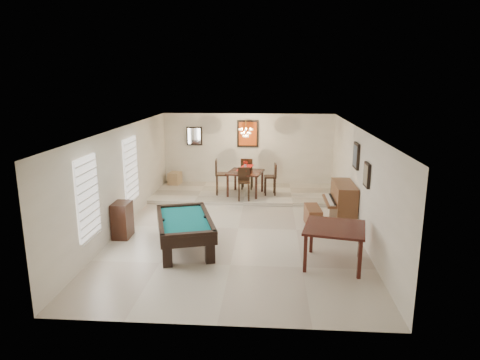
# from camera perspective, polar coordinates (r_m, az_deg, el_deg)

# --- Properties ---
(ground_plane) EXTENTS (6.00, 9.00, 0.02)m
(ground_plane) POSITION_cam_1_polar(r_m,az_deg,el_deg) (11.19, -0.22, -6.50)
(ground_plane) COLOR beige
(wall_back) EXTENTS (6.00, 0.04, 2.60)m
(wall_back) POSITION_cam_1_polar(r_m,az_deg,el_deg) (15.22, 1.05, 3.97)
(wall_back) COLOR silver
(wall_back) RESTS_ON ground_plane
(wall_front) EXTENTS (6.00, 0.04, 2.60)m
(wall_front) POSITION_cam_1_polar(r_m,az_deg,el_deg) (6.54, -3.24, -9.15)
(wall_front) COLOR silver
(wall_front) RESTS_ON ground_plane
(wall_left) EXTENTS (0.04, 9.00, 2.60)m
(wall_left) POSITION_cam_1_polar(r_m,az_deg,el_deg) (11.43, -15.40, 0.28)
(wall_left) COLOR silver
(wall_left) RESTS_ON ground_plane
(wall_right) EXTENTS (0.04, 9.00, 2.60)m
(wall_right) POSITION_cam_1_polar(r_m,az_deg,el_deg) (11.01, 15.55, -0.23)
(wall_right) COLOR silver
(wall_right) RESTS_ON ground_plane
(ceiling) EXTENTS (6.00, 9.00, 0.04)m
(ceiling) POSITION_cam_1_polar(r_m,az_deg,el_deg) (10.59, -0.23, 6.89)
(ceiling) COLOR white
(ceiling) RESTS_ON wall_back
(dining_step) EXTENTS (6.00, 2.50, 0.12)m
(dining_step) POSITION_cam_1_polar(r_m,az_deg,el_deg) (14.26, 0.76, -1.78)
(dining_step) COLOR beige
(dining_step) RESTS_ON ground_plane
(window_left_front) EXTENTS (0.06, 1.00, 1.70)m
(window_left_front) POSITION_cam_1_polar(r_m,az_deg,el_deg) (9.42, -19.64, -2.18)
(window_left_front) COLOR white
(window_left_front) RESTS_ON wall_left
(window_left_rear) EXTENTS (0.06, 1.00, 1.70)m
(window_left_rear) POSITION_cam_1_polar(r_m,az_deg,el_deg) (11.95, -14.35, 1.40)
(window_left_rear) COLOR white
(window_left_rear) RESTS_ON wall_left
(pool_table) EXTENTS (1.72, 2.38, 0.71)m
(pool_table) POSITION_cam_1_polar(r_m,az_deg,el_deg) (9.86, -7.37, -7.16)
(pool_table) COLOR black
(pool_table) RESTS_ON ground_plane
(square_table) EXTENTS (1.43, 1.43, 0.84)m
(square_table) POSITION_cam_1_polar(r_m,az_deg,el_deg) (9.19, 12.41, -8.54)
(square_table) COLOR #34120D
(square_table) RESTS_ON ground_plane
(upright_piano) EXTENTS (0.77, 1.38, 1.15)m
(upright_piano) POSITION_cam_1_polar(r_m,az_deg,el_deg) (11.51, 12.94, -3.22)
(upright_piano) COLOR brown
(upright_piano) RESTS_ON ground_plane
(piano_bench) EXTENTS (0.42, 0.94, 0.51)m
(piano_bench) POSITION_cam_1_polar(r_m,az_deg,el_deg) (11.47, 9.69, -4.81)
(piano_bench) COLOR brown
(piano_bench) RESTS_ON ground_plane
(apothecary_chest) EXTENTS (0.39, 0.58, 0.88)m
(apothecary_chest) POSITION_cam_1_polar(r_m,az_deg,el_deg) (10.85, -15.42, -5.15)
(apothecary_chest) COLOR black
(apothecary_chest) RESTS_ON ground_plane
(dining_table) EXTENTS (1.24, 1.24, 0.88)m
(dining_table) POSITION_cam_1_polar(r_m,az_deg,el_deg) (13.82, 0.72, -0.14)
(dining_table) COLOR black
(dining_table) RESTS_ON dining_step
(flower_vase) EXTENTS (0.15, 0.15, 0.23)m
(flower_vase) POSITION_cam_1_polar(r_m,az_deg,el_deg) (13.70, 0.72, 2.12)
(flower_vase) COLOR #AC1B0E
(flower_vase) RESTS_ON dining_table
(dining_chair_south) EXTENTS (0.40, 0.40, 1.00)m
(dining_chair_south) POSITION_cam_1_polar(r_m,az_deg,el_deg) (13.14, 0.52, -0.59)
(dining_chair_south) COLOR black
(dining_chair_south) RESTS_ON dining_step
(dining_chair_north) EXTENTS (0.41, 0.41, 1.07)m
(dining_chair_north) POSITION_cam_1_polar(r_m,az_deg,el_deg) (14.52, 0.96, 0.91)
(dining_chair_north) COLOR black
(dining_chair_north) RESTS_ON dining_step
(dining_chair_west) EXTENTS (0.46, 0.46, 1.15)m
(dining_chair_west) POSITION_cam_1_polar(r_m,az_deg,el_deg) (13.82, -2.38, 0.42)
(dining_chair_west) COLOR black
(dining_chair_west) RESTS_ON dining_step
(dining_chair_east) EXTENTS (0.41, 0.41, 1.02)m
(dining_chair_east) POSITION_cam_1_polar(r_m,az_deg,el_deg) (13.81, 4.02, 0.11)
(dining_chair_east) COLOR black
(dining_chair_east) RESTS_ON dining_step
(corner_bench) EXTENTS (0.45, 0.53, 0.43)m
(corner_bench) POSITION_cam_1_polar(r_m,az_deg,el_deg) (15.38, -8.68, 0.25)
(corner_bench) COLOR tan
(corner_bench) RESTS_ON dining_step
(chandelier) EXTENTS (0.44, 0.44, 0.60)m
(chandelier) POSITION_cam_1_polar(r_m,az_deg,el_deg) (13.80, 0.78, 6.76)
(chandelier) COLOR #FFE5B2
(chandelier) RESTS_ON ceiling
(back_painting) EXTENTS (0.75, 0.06, 0.95)m
(back_painting) POSITION_cam_1_polar(r_m,az_deg,el_deg) (15.09, 1.05, 6.19)
(back_painting) COLOR #D84C14
(back_painting) RESTS_ON wall_back
(back_mirror) EXTENTS (0.55, 0.06, 0.65)m
(back_mirror) POSITION_cam_1_polar(r_m,az_deg,el_deg) (15.32, -6.10, 5.85)
(back_mirror) COLOR white
(back_mirror) RESTS_ON wall_back
(right_picture_upper) EXTENTS (0.06, 0.55, 0.65)m
(right_picture_upper) POSITION_cam_1_polar(r_m,az_deg,el_deg) (11.17, 15.24, 3.13)
(right_picture_upper) COLOR slate
(right_picture_upper) RESTS_ON wall_right
(right_picture_lower) EXTENTS (0.06, 0.45, 0.55)m
(right_picture_lower) POSITION_cam_1_polar(r_m,az_deg,el_deg) (9.96, 16.56, 0.65)
(right_picture_lower) COLOR gray
(right_picture_lower) RESTS_ON wall_right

